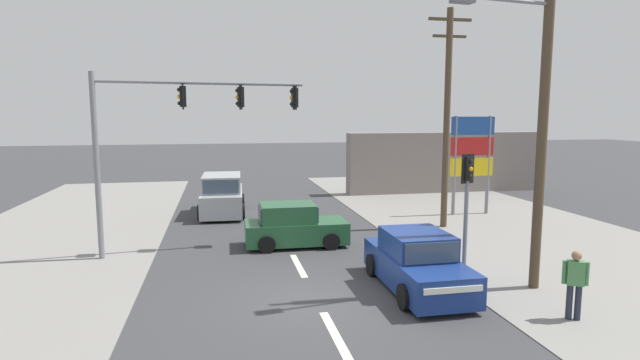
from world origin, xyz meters
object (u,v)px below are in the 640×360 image
object	(u,v)px
utility_pole_foreground_right	(541,81)
shopping_plaza_sign	(472,151)
sedan_receding_far	(417,263)
utility_pole_midground_right	(447,115)
traffic_signal_mast	(173,124)
hatchback_kerbside_parked	(294,226)
pedestrian_at_kerb	(575,281)
pedestal_signal_right_kerb	(467,194)
suv_oncoming_near	(222,196)

from	to	relation	value
utility_pole_foreground_right	shopping_plaza_sign	world-z (taller)	utility_pole_foreground_right
sedan_receding_far	utility_pole_midground_right	bearing A→B (deg)	59.56
utility_pole_foreground_right	traffic_signal_mast	size ratio (longest dim) A/B	1.50
utility_pole_midground_right	hatchback_kerbside_parked	xyz separation A→B (m)	(-6.57, -1.72, -3.96)
pedestrian_at_kerb	utility_pole_foreground_right	bearing A→B (deg)	81.31
sedan_receding_far	pedestrian_at_kerb	distance (m)	3.80
pedestal_signal_right_kerb	hatchback_kerbside_parked	xyz separation A→B (m)	(-4.36, 4.30, -1.71)
pedestal_signal_right_kerb	suv_oncoming_near	size ratio (longest dim) A/B	0.77
hatchback_kerbside_parked	suv_oncoming_near	xyz separation A→B (m)	(-2.45, 6.33, 0.18)
utility_pole_midground_right	shopping_plaza_sign	distance (m)	3.67
utility_pole_foreground_right	hatchback_kerbside_parked	distance (m)	9.30
pedestal_signal_right_kerb	hatchback_kerbside_parked	bearing A→B (deg)	135.39
utility_pole_foreground_right	utility_pole_midground_right	bearing A→B (deg)	82.45
traffic_signal_mast	sedan_receding_far	bearing A→B (deg)	-36.92
traffic_signal_mast	pedestal_signal_right_kerb	distance (m)	9.55
utility_pole_foreground_right	utility_pole_midground_right	size ratio (longest dim) A/B	1.16
pedestal_signal_right_kerb	shopping_plaza_sign	size ratio (longest dim) A/B	0.77
pedestal_signal_right_kerb	hatchback_kerbside_parked	world-z (taller)	pedestal_signal_right_kerb
shopping_plaza_sign	pedestrian_at_kerb	distance (m)	12.42
utility_pole_foreground_right	hatchback_kerbside_parked	size ratio (longest dim) A/B	2.81
shopping_plaza_sign	pedestrian_at_kerb	world-z (taller)	shopping_plaza_sign
pedestal_signal_right_kerb	pedestrian_at_kerb	distance (m)	3.85
utility_pole_foreground_right	shopping_plaza_sign	distance (m)	10.49
traffic_signal_mast	pedestrian_at_kerb	distance (m)	12.48
traffic_signal_mast	suv_oncoming_near	bearing A→B (deg)	76.50
sedan_receding_far	utility_pole_foreground_right	bearing A→B (deg)	-11.13
pedestal_signal_right_kerb	sedan_receding_far	distance (m)	2.59
pedestrian_at_kerb	suv_oncoming_near	bearing A→B (deg)	118.77
utility_pole_midground_right	hatchback_kerbside_parked	distance (m)	7.86
shopping_plaza_sign	suv_oncoming_near	xyz separation A→B (m)	(-11.40, 2.38, -2.10)
hatchback_kerbside_parked	pedestrian_at_kerb	size ratio (longest dim) A/B	2.25
hatchback_kerbside_parked	utility_pole_foreground_right	bearing A→B (deg)	-45.32
utility_pole_foreground_right	shopping_plaza_sign	xyz separation A→B (m)	(3.36, 9.60, -2.54)
pedestrian_at_kerb	pedestal_signal_right_kerb	bearing A→B (deg)	104.84
pedestal_signal_right_kerb	pedestrian_at_kerb	world-z (taller)	pedestal_signal_right_kerb
shopping_plaza_sign	sedan_receding_far	distance (m)	11.27
hatchback_kerbside_parked	pedestal_signal_right_kerb	bearing A→B (deg)	-44.61
shopping_plaza_sign	suv_oncoming_near	distance (m)	11.83
utility_pole_midground_right	sedan_receding_far	bearing A→B (deg)	-120.44
pedestal_signal_right_kerb	shopping_plaza_sign	world-z (taller)	shopping_plaza_sign
pedestal_signal_right_kerb	sedan_receding_far	bearing A→B (deg)	-156.97
utility_pole_foreground_right	suv_oncoming_near	size ratio (longest dim) A/B	2.24
utility_pole_midground_right	shopping_plaza_sign	xyz separation A→B (m)	(2.38, 2.23, -1.68)
utility_pole_midground_right	pedestal_signal_right_kerb	world-z (taller)	utility_pole_midground_right
hatchback_kerbside_parked	utility_pole_midground_right	bearing A→B (deg)	14.70
utility_pole_foreground_right	pedestal_signal_right_kerb	xyz separation A→B (m)	(-1.23, 1.35, -3.10)
sedan_receding_far	traffic_signal_mast	bearing A→B (deg)	143.08
suv_oncoming_near	pedestrian_at_kerb	world-z (taller)	suv_oncoming_near
suv_oncoming_near	pedestrian_at_kerb	size ratio (longest dim) A/B	2.83
pedestal_signal_right_kerb	hatchback_kerbside_parked	distance (m)	6.36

